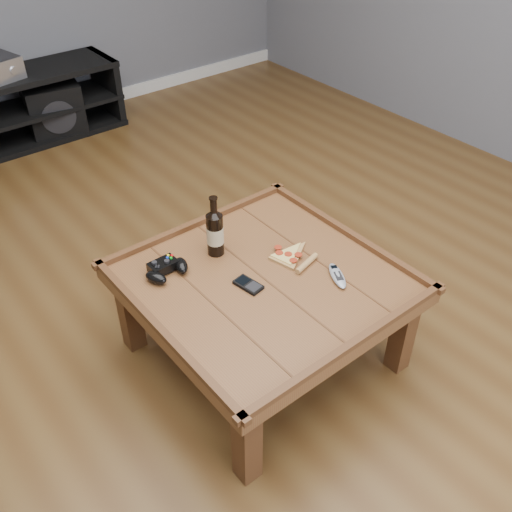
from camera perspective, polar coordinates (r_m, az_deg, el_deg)
ground at (r=2.63m, az=0.71°, el=-9.76°), size 6.00×6.00×0.00m
baseboard at (r=4.87m, az=-22.73°, el=12.19°), size 5.00×0.02×0.10m
coffee_table at (r=2.35m, az=0.79°, el=-3.35°), size 1.03×1.03×0.48m
media_console at (r=4.59m, az=-22.28°, el=13.47°), size 1.40×0.45×0.50m
beer_bottle at (r=2.39m, az=-4.13°, el=2.48°), size 0.07×0.07×0.28m
game_controller at (r=2.35m, az=-8.95°, el=-1.29°), size 0.21×0.14×0.05m
pizza_slice at (r=2.41m, az=3.51°, el=-0.10°), size 0.21×0.28×0.03m
smartphone at (r=2.27m, az=-0.78°, el=-2.89°), size 0.08×0.13×0.02m
remote_control at (r=2.33m, az=8.13°, el=-1.96°), size 0.12×0.17×0.02m
subwoofer at (r=4.66m, az=-19.60°, el=13.78°), size 0.46×0.46×0.39m
game_console at (r=4.70m, az=-17.40°, el=13.42°), size 0.14×0.22×0.26m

